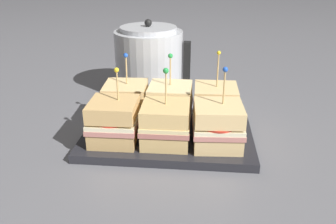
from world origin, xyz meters
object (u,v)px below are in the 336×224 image
Objects in this scene: sandwich_front_left at (114,122)px; sandwich_front_center at (165,124)px; sandwich_back_right at (215,105)px; sandwich_back_center at (171,104)px; sandwich_back_left at (126,102)px; kettle_steel at (149,62)px; sandwich_front_right at (218,125)px; serving_platter at (168,135)px.

sandwich_front_center is at bearing 1.22° from sandwich_front_left.
sandwich_back_right is at bearing 44.99° from sandwich_front_center.
sandwich_back_right is (0.10, 0.10, 0.00)m from sandwich_front_center.
sandwich_front_center is 0.99× the size of sandwich_back_center.
sandwich_back_left is (0.00, 0.10, 0.00)m from sandwich_front_left.
kettle_steel reaches higher than sandwich_front_center.
sandwich_back_left is 0.23m from kettle_steel.
sandwich_back_right is 0.79× the size of kettle_steel.
sandwich_front_center is at bearing -44.91° from sandwich_back_left.
sandwich_front_right is 0.37m from kettle_steel.
serving_platter is 1.71× the size of kettle_steel.
sandwich_back_center reaches higher than serving_platter.
sandwich_front_center is 0.97× the size of sandwich_front_right.
sandwich_back_right reaches higher than sandwich_back_left.
sandwich_back_right is (0.10, 0.00, -0.00)m from sandwich_back_center.
serving_platter is 0.30m from kettle_steel.
sandwich_front_center is 0.10m from sandwich_back_center.
sandwich_back_right is (0.20, 0.00, -0.00)m from sandwich_back_left.
sandwich_back_left is at bearing -179.66° from sandwich_back_center.
sandwich_front_center and sandwich_back_left have the same top height.
serving_platter is at bearing -26.29° from sandwich_back_left.
sandwich_front_left is 0.92× the size of sandwich_back_right.
sandwich_back_center is 0.75× the size of kettle_steel.
kettle_steel is (-0.18, 0.22, 0.03)m from sandwich_back_right.
sandwich_back_right reaches higher than serving_platter.
sandwich_front_left is 0.95× the size of sandwich_front_right.
sandwich_front_left is at bearing -178.78° from sandwich_front_center.
sandwich_front_center reaches higher than sandwich_front_left.
sandwich_front_right reaches higher than sandwich_back_left.
sandwich_back_right reaches higher than sandwich_front_right.
serving_platter is 2.35× the size of sandwich_front_left.
sandwich_front_left reaches higher than serving_platter.
sandwich_front_right is at bearing -88.75° from sandwich_back_right.
sandwich_front_right is 0.23m from sandwich_back_left.
sandwich_front_center is 1.00× the size of sandwich_back_left.
sandwich_front_left is at bearing -136.09° from sandwich_back_center.
sandwich_back_left is at bearing -179.42° from sandwich_back_right.
serving_platter is 0.07m from sandwich_back_center.
sandwich_front_left is 0.10m from sandwich_front_center.
sandwich_front_center is 0.94× the size of sandwich_back_right.
sandwich_back_left is 0.74× the size of kettle_steel.
sandwich_front_right is at bearing -60.76° from kettle_steel.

